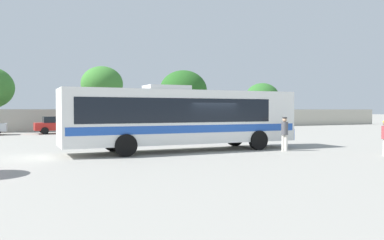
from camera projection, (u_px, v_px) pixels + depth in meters
name	position (u px, v px, depth m)	size (l,w,h in m)	color
ground_plane	(146.00, 138.00, 29.35)	(300.00, 300.00, 0.00)	gray
perimeter_wall	(106.00, 120.00, 40.93)	(80.00, 0.30, 2.20)	#B2AD9E
coach_bus_white_blue	(181.00, 116.00, 20.19)	(12.47, 2.91, 3.38)	white
attendant_by_bus_door	(285.00, 132.00, 20.24)	(0.48, 0.48, 1.77)	silver
parked_car_second_red	(58.00, 125.00, 35.10)	(4.22, 2.02, 1.54)	red
parked_car_third_silver	(117.00, 124.00, 37.45)	(4.24, 2.07, 1.45)	#B7BABF
roadside_tree_midleft	(102.00, 84.00, 43.19)	(4.61, 4.61, 6.99)	brown
roadside_tree_midright	(183.00, 90.00, 49.15)	(5.98, 5.98, 7.14)	brown
roadside_tree_right	(262.00, 97.00, 54.84)	(4.75, 4.75, 5.91)	brown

